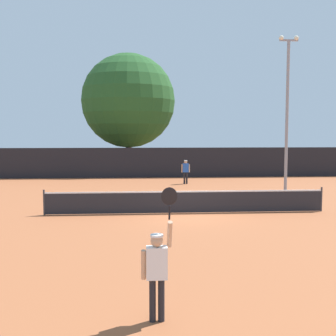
# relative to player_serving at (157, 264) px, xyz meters

# --- Properties ---
(ground_plane) EXTENTS (120.00, 120.00, 0.00)m
(ground_plane) POSITION_rel_player_serving_xyz_m (1.69, 10.19, -1.07)
(ground_plane) COLOR #9E5633
(tennis_net) EXTENTS (12.06, 0.08, 1.07)m
(tennis_net) POSITION_rel_player_serving_xyz_m (1.69, 10.19, -0.55)
(tennis_net) COLOR #232328
(tennis_net) RESTS_ON ground
(perimeter_fence) EXTENTS (33.98, 0.12, 2.31)m
(perimeter_fence) POSITION_rel_player_serving_xyz_m (1.69, 24.71, 0.09)
(perimeter_fence) COLOR black
(perimeter_fence) RESTS_ON ground
(player_serving) EXTENTS (0.67, 0.39, 2.45)m
(player_serving) POSITION_rel_player_serving_xyz_m (0.00, 0.00, 0.00)
(player_serving) COLOR white
(player_serving) RESTS_ON ground
(player_receiving) EXTENTS (0.57, 0.24, 1.60)m
(player_receiving) POSITION_rel_player_serving_xyz_m (2.84, 20.46, -0.09)
(player_receiving) COLOR blue
(player_receiving) RESTS_ON ground
(tennis_ball) EXTENTS (0.07, 0.07, 0.07)m
(tennis_ball) POSITION_rel_player_serving_xyz_m (4.69, 13.47, -1.03)
(tennis_ball) COLOR #CCE033
(tennis_ball) RESTS_ON ground
(light_pole) EXTENTS (1.18, 0.28, 9.12)m
(light_pole) POSITION_rel_player_serving_xyz_m (8.48, 16.87, 4.07)
(light_pole) COLOR gray
(light_pole) RESTS_ON ground
(large_tree) EXTENTS (8.31, 8.31, 10.45)m
(large_tree) POSITION_rel_player_serving_xyz_m (-1.20, 30.03, 5.22)
(large_tree) COLOR brown
(large_tree) RESTS_ON ground
(parked_car_near) EXTENTS (2.45, 4.42, 1.69)m
(parked_car_near) POSITION_rel_player_serving_xyz_m (-1.37, 30.36, -0.29)
(parked_car_near) COLOR #B7B7BC
(parked_car_near) RESTS_ON ground
(parked_car_mid) EXTENTS (2.09, 4.28, 1.69)m
(parked_car_mid) POSITION_rel_player_serving_xyz_m (8.73, 33.30, -0.29)
(parked_car_mid) COLOR black
(parked_car_mid) RESTS_ON ground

